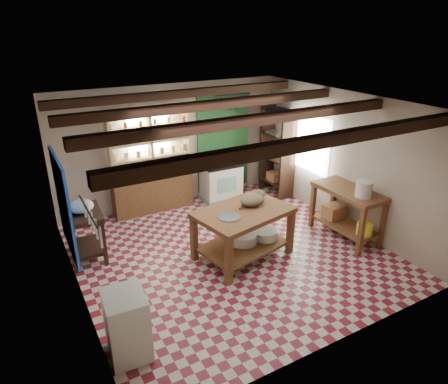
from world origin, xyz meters
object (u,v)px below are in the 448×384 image
right_counter (346,213)px  cat (252,200)px  prep_table (85,235)px  white_cabinet (127,325)px  stove (221,181)px  work_table (243,233)px

right_counter → cat: 1.92m
prep_table → white_cabinet: prep_table is taller
cat → stove: bearing=53.2°
stove → right_counter: bearing=-65.4°
work_table → stove: work_table is taller
stove → cat: size_ratio=1.96×
stove → white_cabinet: bearing=-131.2°
prep_table → right_counter: (4.38, -1.59, 0.05)m
work_table → prep_table: work_table is taller
prep_table → cat: bearing=-20.2°
white_cabinet → work_table: bearing=31.4°
cat → work_table: bearing=-178.7°
work_table → right_counter: (2.04, -0.34, 0.04)m
right_counter → white_cabinet: bearing=-170.0°
work_table → stove: (0.87, 2.35, -0.02)m
prep_table → cat: size_ratio=1.97×
white_cabinet → cat: 2.96m
stove → white_cabinet: white_cabinet is taller
stove → work_table: bearing=-109.2°
prep_table → cat: (2.58, -1.16, 0.54)m
prep_table → right_counter: 4.66m
white_cabinet → cat: cat is taller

